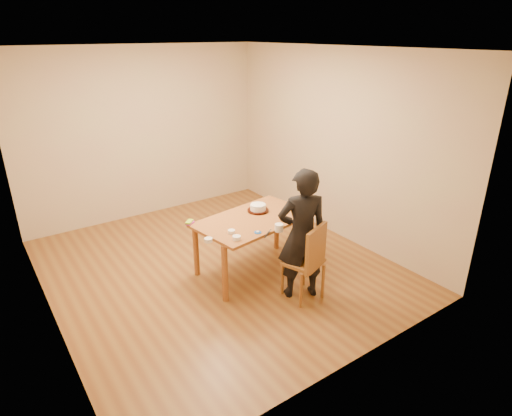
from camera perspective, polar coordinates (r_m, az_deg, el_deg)
room_shell at (r=5.46m, az=-7.45°, el=6.15°), size 4.00×4.50×2.70m
dining_table at (r=5.25m, az=-0.31°, el=-1.54°), size 1.52×1.05×0.04m
dining_chair at (r=4.92m, az=6.33°, el=-7.13°), size 0.50×0.50×0.04m
cake_plate at (r=5.44m, az=0.28°, el=-0.33°), size 0.27×0.27×0.02m
cake at (r=5.43m, az=0.28°, el=0.08°), size 0.20×0.20×0.06m
frosting_dome at (r=5.41m, az=0.28°, el=0.52°), size 0.20×0.20×0.03m
frosting_tub at (r=4.90m, az=3.09°, el=-2.63°), size 0.10×0.10×0.09m
frosting_lid at (r=4.87m, az=0.24°, el=-3.27°), size 0.09×0.09×0.01m
frosting_dollop at (r=4.87m, az=0.24°, el=-3.14°), size 0.04×0.04×0.02m
ramekin_green at (r=4.71m, az=-2.60°, el=-3.99°), size 0.09×0.09×0.04m
ramekin_yellow at (r=4.86m, az=-3.29°, el=-3.16°), size 0.08×0.08×0.04m
ramekin_multi at (r=4.69m, az=-6.37°, el=-4.26°), size 0.09×0.09×0.04m
candy_box_pink at (r=5.15m, az=-8.80°, el=-2.00°), size 0.13×0.11×0.02m
candy_box_green at (r=5.14m, az=-8.88°, el=-1.81°), size 0.13×0.13×0.02m
spatula at (r=4.82m, az=1.48°, el=-3.55°), size 0.14×0.11×0.01m
person at (r=4.80m, az=6.15°, el=-3.56°), size 0.67×0.57×1.55m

